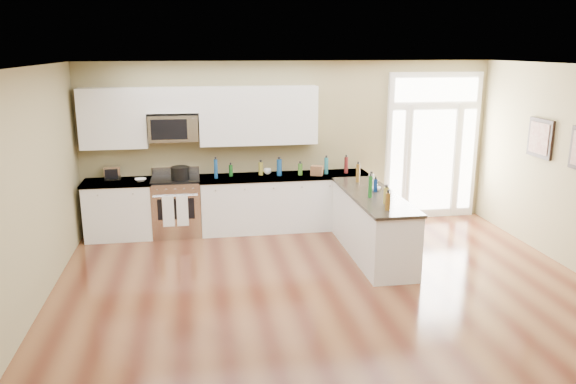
{
  "coord_description": "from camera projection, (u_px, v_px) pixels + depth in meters",
  "views": [
    {
      "loc": [
        -1.6,
        -5.36,
        3.01
      ],
      "look_at": [
        -0.38,
        2.0,
        1.08
      ],
      "focal_mm": 35.0,
      "sensor_mm": 36.0,
      "label": 1
    }
  ],
  "objects": [
    {
      "name": "cardboard_box",
      "position": [
        317.0,
        171.0,
        9.35
      ],
      "size": [
        0.24,
        0.21,
        0.16
      ],
      "primitive_type": "cube",
      "rotation": [
        0.0,
        0.0,
        -0.41
      ],
      "color": "brown",
      "rests_on": "back_cabinet_right"
    },
    {
      "name": "entry_door",
      "position": [
        432.0,
        146.0,
        9.98
      ],
      "size": [
        1.7,
        0.1,
        2.6
      ],
      "color": "white",
      "rests_on": "ground"
    },
    {
      "name": "ground",
      "position": [
        352.0,
        332.0,
        6.13
      ],
      "size": [
        8.0,
        8.0,
        0.0
      ],
      "primitive_type": "plane",
      "color": "#4E2316"
    },
    {
      "name": "counter_bottles",
      "position": [
        320.0,
        175.0,
        8.81
      ],
      "size": [
        2.41,
        2.43,
        0.31
      ],
      "color": "#19591E",
      "rests_on": "back_cabinet_right"
    },
    {
      "name": "back_cabinet_right",
      "position": [
        285.0,
        204.0,
        9.52
      ],
      "size": [
        2.85,
        0.66,
        0.94
      ],
      "color": "white",
      "rests_on": "ground"
    },
    {
      "name": "toaster_oven",
      "position": [
        112.0,
        173.0,
        9.05
      ],
      "size": [
        0.28,
        0.23,
        0.22
      ],
      "primitive_type": "cube",
      "rotation": [
        0.0,
        0.0,
        0.11
      ],
      "color": "silver",
      "rests_on": "back_cabinet_left"
    },
    {
      "name": "kitchen_range",
      "position": [
        177.0,
        206.0,
        9.22
      ],
      "size": [
        0.78,
        0.69,
        1.08
      ],
      "color": "silver",
      "rests_on": "ground"
    },
    {
      "name": "upper_cabinet_short",
      "position": [
        172.0,
        100.0,
        8.93
      ],
      "size": [
        0.82,
        0.33,
        0.4
      ],
      "primitive_type": "cube",
      "color": "white",
      "rests_on": "room_shell"
    },
    {
      "name": "back_cabinet_left",
      "position": [
        120.0,
        211.0,
        9.09
      ],
      "size": [
        1.1,
        0.66,
        0.94
      ],
      "color": "white",
      "rests_on": "ground"
    },
    {
      "name": "stockpot",
      "position": [
        180.0,
        173.0,
        8.99
      ],
      "size": [
        0.31,
        0.31,
        0.23
      ],
      "primitive_type": "cylinder",
      "rotation": [
        0.0,
        0.0,
        -0.05
      ],
      "color": "black",
      "rests_on": "kitchen_range"
    },
    {
      "name": "upper_cabinet_right",
      "position": [
        258.0,
        116.0,
        9.22
      ],
      "size": [
        1.94,
        0.33,
        0.95
      ],
      "primitive_type": "cube",
      "color": "white",
      "rests_on": "room_shell"
    },
    {
      "name": "cup_counter",
      "position": [
        267.0,
        171.0,
        9.44
      ],
      "size": [
        0.14,
        0.14,
        0.1
      ],
      "primitive_type": "imported",
      "rotation": [
        0.0,
        0.0,
        -0.17
      ],
      "color": "white",
      "rests_on": "back_cabinet_right"
    },
    {
      "name": "bowl_peninsula",
      "position": [
        375.0,
        189.0,
        8.36
      ],
      "size": [
        0.21,
        0.21,
        0.05
      ],
      "primitive_type": "imported",
      "rotation": [
        0.0,
        0.0,
        -0.22
      ],
      "color": "white",
      "rests_on": "peninsula_cabinet"
    },
    {
      "name": "upper_cabinet_left",
      "position": [
        113.0,
        118.0,
        8.86
      ],
      "size": [
        1.04,
        0.33,
        0.95
      ],
      "primitive_type": "cube",
      "color": "white",
      "rests_on": "room_shell"
    },
    {
      "name": "microwave",
      "position": [
        173.0,
        128.0,
        9.01
      ],
      "size": [
        0.78,
        0.41,
        0.42
      ],
      "color": "silver",
      "rests_on": "room_shell"
    },
    {
      "name": "room_shell",
      "position": [
        357.0,
        180.0,
        5.7
      ],
      "size": [
        8.0,
        8.0,
        8.0
      ],
      "color": "#968B5F",
      "rests_on": "ground"
    },
    {
      "name": "wall_art_near",
      "position": [
        540.0,
        138.0,
        8.35
      ],
      "size": [
        0.05,
        0.58,
        0.58
      ],
      "color": "black",
      "rests_on": "room_shell"
    },
    {
      "name": "bowl_left",
      "position": [
        141.0,
        180.0,
        8.94
      ],
      "size": [
        0.2,
        0.2,
        0.04
      ],
      "primitive_type": "imported",
      "rotation": [
        0.0,
        0.0,
        0.09
      ],
      "color": "white",
      "rests_on": "back_cabinet_left"
    },
    {
      "name": "peninsula_cabinet",
      "position": [
        372.0,
        227.0,
        8.31
      ],
      "size": [
        0.69,
        2.32,
        0.94
      ],
      "color": "white",
      "rests_on": "ground"
    }
  ]
}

